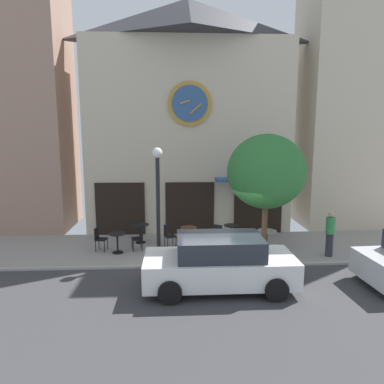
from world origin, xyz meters
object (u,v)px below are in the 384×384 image
Objects in this scene: cafe_table_center_left at (231,231)px; cafe_chair_outer at (219,233)px; pedestrian_green at (330,233)px; cafe_table_center_right at (267,236)px; cafe_chair_near_lamp at (189,238)px; cafe_chair_mid_row at (168,235)px; cafe_chair_facing_street at (139,236)px; cafe_chair_facing_wall at (99,237)px; parked_car_white at (219,263)px; street_lamp at (158,203)px; street_tree at (266,172)px; cafe_table_near_curb at (117,240)px; cafe_table_near_door at (140,230)px; cafe_table_leftmost at (189,233)px.

cafe_table_center_left is 0.79× the size of cafe_chair_outer.
cafe_table_center_right is at bearing 155.69° from pedestrian_green.
cafe_chair_mid_row is at bearing 148.84° from cafe_chair_near_lamp.
cafe_chair_outer is (-0.58, -0.53, 0.06)m from cafe_table_center_left.
cafe_chair_mid_row is 0.54× the size of pedestrian_green.
pedestrian_green is (6.96, -1.04, 0.33)m from cafe_chair_facing_street.
parked_car_white is at bearing -39.88° from cafe_chair_facing_wall.
cafe_chair_mid_row is at bearing 72.55° from street_lamp.
cafe_chair_mid_row is (0.33, 1.04, -1.47)m from street_lamp.
street_tree is 5.83× the size of cafe_table_near_curb.
street_lamp is 0.89× the size of street_tree.
cafe_chair_facing_wall is at bearing -175.17° from cafe_chair_mid_row.
cafe_table_center_left is 3.78m from pedestrian_green.
street_lamp reaches higher than cafe_chair_facing_wall.
street_lamp is 1.83m from cafe_chair_mid_row.
cafe_table_center_right is at bearing 69.21° from street_tree.
cafe_table_leftmost is (1.95, -0.35, -0.06)m from cafe_table_near_door.
cafe_chair_mid_row is 0.21× the size of parked_car_white.
cafe_chair_mid_row reaches higher than cafe_table_near_curb.
cafe_table_leftmost is 1.77m from cafe_table_center_left.
cafe_chair_outer reaches higher than cafe_table_center_right.
cafe_chair_facing_street is 7.05m from pedestrian_green.
cafe_chair_mid_row is at bearing -167.24° from cafe_table_center_left.
cafe_table_near_curb is at bearing 137.15° from parked_car_white.
cafe_table_center_left is 0.79× the size of cafe_chair_near_lamp.
cafe_table_near_curb is 0.79m from cafe_chair_facing_wall.
cafe_chair_mid_row is at bearing 4.83° from cafe_chair_facing_wall.
cafe_chair_facing_street is at bearing 167.66° from street_tree.
cafe_chair_facing_street reaches higher than cafe_table_near_door.
cafe_table_near_curb is 0.18× the size of parked_car_white.
cafe_chair_facing_wall is at bearing 157.96° from cafe_table_near_curb.
cafe_table_center_right is 3.81m from cafe_chair_mid_row.
cafe_table_center_right is 0.83× the size of cafe_chair_facing_street.
cafe_table_center_left is 0.43× the size of pedestrian_green.
cafe_table_near_door is at bearing 168.41° from cafe_chair_outer.
cafe_table_near_door reaches higher than cafe_table_center_left.
street_tree is 4.89× the size of cafe_chair_mid_row.
street_lamp is 3.64m from cafe_table_center_left.
cafe_chair_near_lamp is 0.54× the size of pedestrian_green.
cafe_chair_mid_row is at bearing -157.29° from cafe_table_leftmost.
street_lamp is 4.37× the size of cafe_chair_near_lamp.
pedestrian_green is at bearing -5.34° from cafe_table_near_curb.
cafe_chair_mid_row and cafe_chair_near_lamp have the same top height.
street_lamp is 4.37× the size of cafe_chair_mid_row.
cafe_table_near_curb reaches higher than cafe_table_leftmost.
parked_car_white reaches higher than cafe_chair_facing_wall.
cafe_table_center_right reaches higher than cafe_table_leftmost.
street_lamp is at bearing 178.12° from pedestrian_green.
cafe_chair_facing_street is (-3.67, -0.77, 0.06)m from cafe_table_center_left.
cafe_table_center_left is 0.96× the size of cafe_table_center_right.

